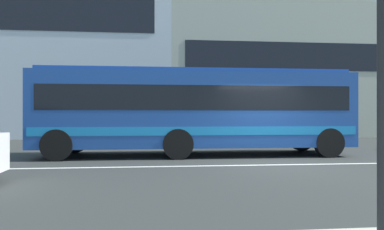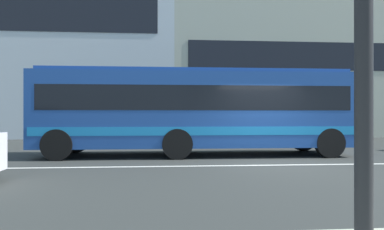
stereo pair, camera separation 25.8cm
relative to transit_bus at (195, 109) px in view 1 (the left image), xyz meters
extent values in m
plane|color=#303330|center=(2.18, -2.65, -1.68)|extent=(160.00, 160.00, 0.00)
cube|color=silver|center=(2.18, -2.65, -1.67)|extent=(60.00, 0.16, 0.01)
cube|color=#B3B5A1|center=(10.12, 12.82, 2.83)|extent=(21.25, 8.06, 9.01)
cube|color=black|center=(10.12, 8.77, 3.55)|extent=(19.55, 0.04, 1.80)
cube|color=#1E4692|center=(0.00, 0.00, -0.04)|extent=(10.99, 2.49, 2.56)
cube|color=black|center=(0.00, 0.00, 0.34)|extent=(10.33, 2.51, 0.82)
cube|color=#1B7CC2|center=(0.00, 0.00, -0.75)|extent=(10.77, 2.51, 0.28)
cube|color=#1C4490|center=(0.00, 0.00, 1.30)|extent=(10.55, 2.09, 0.12)
cube|color=black|center=(5.50, 0.02, 0.34)|extent=(0.04, 2.06, 0.90)
cylinder|color=black|center=(4.49, 1.14, -1.18)|extent=(1.00, 0.28, 1.00)
cylinder|color=black|center=(4.50, -1.11, -1.18)|extent=(1.00, 0.28, 1.00)
cylinder|color=black|center=(-0.68, 1.12, -1.18)|extent=(1.00, 0.28, 1.00)
cylinder|color=black|center=(-0.67, -1.13, -1.18)|extent=(1.00, 0.28, 1.00)
cylinder|color=black|center=(-4.50, 1.11, -1.18)|extent=(1.00, 0.28, 1.00)
cylinder|color=black|center=(-4.49, -1.14, -1.18)|extent=(1.00, 0.28, 1.00)
camera|label=1|loc=(-1.32, -12.20, -0.24)|focal=31.80mm
camera|label=2|loc=(-1.06, -12.22, -0.24)|focal=31.80mm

